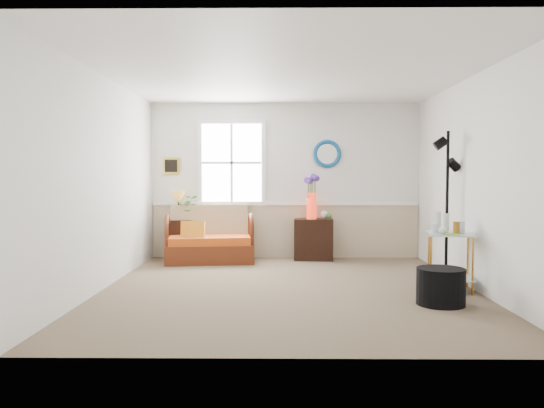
{
  "coord_description": "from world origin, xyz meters",
  "views": [
    {
      "loc": [
        -0.12,
        -6.43,
        1.37
      ],
      "look_at": [
        -0.2,
        0.16,
        1.03
      ],
      "focal_mm": 35.0,
      "sensor_mm": 36.0,
      "label": 1
    }
  ],
  "objects_px": {
    "loveseat": "(210,234)",
    "side_table": "(450,262)",
    "cabinet": "(313,239)",
    "ottoman": "(441,286)",
    "lamp_stand": "(180,239)",
    "floor_lamp": "(447,207)"
  },
  "relations": [
    {
      "from": "lamp_stand",
      "to": "floor_lamp",
      "type": "bearing_deg",
      "value": -25.72
    },
    {
      "from": "side_table",
      "to": "lamp_stand",
      "type": "bearing_deg",
      "value": 147.35
    },
    {
      "from": "lamp_stand",
      "to": "side_table",
      "type": "xyz_separation_m",
      "value": [
        3.7,
        -2.37,
        0.02
      ]
    },
    {
      "from": "cabinet",
      "to": "floor_lamp",
      "type": "distance_m",
      "value": 2.5
    },
    {
      "from": "loveseat",
      "to": "side_table",
      "type": "relative_size",
      "value": 1.98
    },
    {
      "from": "cabinet",
      "to": "floor_lamp",
      "type": "height_order",
      "value": "floor_lamp"
    },
    {
      "from": "floor_lamp",
      "to": "cabinet",
      "type": "bearing_deg",
      "value": 137.08
    },
    {
      "from": "side_table",
      "to": "floor_lamp",
      "type": "xyz_separation_m",
      "value": [
        0.12,
        0.53,
        0.63
      ]
    },
    {
      "from": "side_table",
      "to": "floor_lamp",
      "type": "height_order",
      "value": "floor_lamp"
    },
    {
      "from": "loveseat",
      "to": "floor_lamp",
      "type": "height_order",
      "value": "floor_lamp"
    },
    {
      "from": "cabinet",
      "to": "ottoman",
      "type": "relative_size",
      "value": 1.32
    },
    {
      "from": "cabinet",
      "to": "ottoman",
      "type": "xyz_separation_m",
      "value": [
        1.16,
        -3.06,
        -0.14
      ]
    },
    {
      "from": "side_table",
      "to": "ottoman",
      "type": "distance_m",
      "value": 0.81
    },
    {
      "from": "lamp_stand",
      "to": "cabinet",
      "type": "bearing_deg",
      "value": -1.03
    },
    {
      "from": "lamp_stand",
      "to": "floor_lamp",
      "type": "height_order",
      "value": "floor_lamp"
    },
    {
      "from": "loveseat",
      "to": "cabinet",
      "type": "bearing_deg",
      "value": 1.41
    },
    {
      "from": "floor_lamp",
      "to": "ottoman",
      "type": "relative_size",
      "value": 3.82
    },
    {
      "from": "lamp_stand",
      "to": "floor_lamp",
      "type": "distance_m",
      "value": 4.29
    },
    {
      "from": "ottoman",
      "to": "floor_lamp",
      "type": "bearing_deg",
      "value": 70.22
    },
    {
      "from": "lamp_stand",
      "to": "cabinet",
      "type": "distance_m",
      "value": 2.21
    },
    {
      "from": "cabinet",
      "to": "loveseat",
      "type": "bearing_deg",
      "value": -167.89
    },
    {
      "from": "loveseat",
      "to": "side_table",
      "type": "xyz_separation_m",
      "value": [
        3.17,
        -2.07,
        -0.1
      ]
    }
  ]
}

